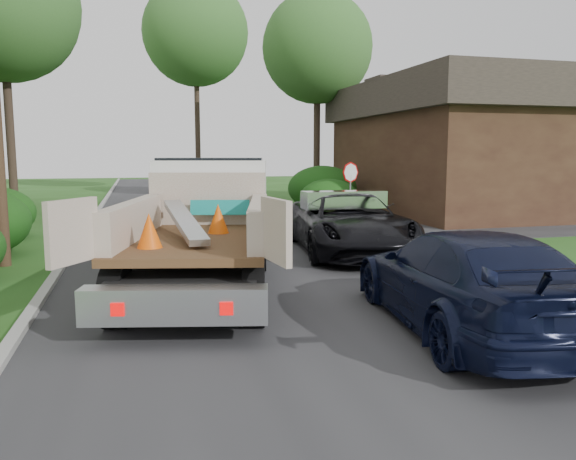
% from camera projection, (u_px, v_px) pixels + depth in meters
% --- Properties ---
extents(ground, '(120.00, 120.00, 0.00)m').
position_uv_depth(ground, '(266.00, 301.00, 10.55)').
color(ground, '#234D16').
rests_on(ground, ground).
extents(road, '(8.00, 90.00, 0.02)m').
position_uv_depth(road, '(204.00, 231.00, 20.11)').
color(road, '#28282B').
rests_on(road, ground).
extents(side_street, '(16.00, 7.00, 0.02)m').
position_uv_depth(side_street, '(510.00, 224.00, 22.26)').
color(side_street, '#28282B').
rests_on(side_street, ground).
extents(curb_left, '(0.20, 90.00, 0.12)m').
position_uv_depth(curb_left, '(83.00, 234.00, 19.04)').
color(curb_left, '#9E9E99').
rests_on(curb_left, ground).
extents(curb_right, '(0.20, 90.00, 0.12)m').
position_uv_depth(curb_right, '(313.00, 226.00, 21.17)').
color(curb_right, '#9E9E99').
rests_on(curb_right, ground).
extents(stop_sign, '(0.71, 0.32, 2.48)m').
position_uv_depth(stop_sign, '(350.00, 181.00, 20.27)').
color(stop_sign, slate).
rests_on(stop_sign, ground).
extents(house_right, '(9.72, 12.96, 6.20)m').
position_uv_depth(house_right, '(465.00, 146.00, 26.89)').
color(house_right, '#341E15').
rests_on(house_right, ground).
extents(hedge_right_a, '(2.60, 2.60, 1.70)m').
position_uv_depth(hedge_right_a, '(329.00, 198.00, 24.37)').
color(hedge_right_a, '#123C0D').
rests_on(hedge_right_a, ground).
extents(hedge_right_b, '(3.38, 3.38, 2.21)m').
position_uv_depth(hedge_right_b, '(322.00, 188.00, 27.39)').
color(hedge_right_b, '#123C0D').
rests_on(hedge_right_b, ground).
extents(tree_left_far, '(6.40, 6.40, 12.20)m').
position_uv_depth(tree_left_far, '(2.00, 6.00, 23.67)').
color(tree_left_far, '#2D2119').
rests_on(tree_left_far, ground).
extents(tree_right_far, '(6.00, 6.00, 11.50)m').
position_uv_depth(tree_right_far, '(317.00, 48.00, 30.49)').
color(tree_right_far, '#2D2119').
rests_on(tree_right_far, ground).
extents(tree_center_far, '(7.20, 7.20, 14.60)m').
position_uv_depth(tree_center_far, '(196.00, 33.00, 38.30)').
color(tree_center_far, '#2D2119').
rests_on(tree_center_far, ground).
extents(flatbed_truck, '(4.44, 7.49, 2.66)m').
position_uv_depth(flatbed_truck, '(207.00, 215.00, 12.12)').
color(flatbed_truck, black).
rests_on(flatbed_truck, ground).
extents(black_pickup, '(3.57, 6.36, 1.68)m').
position_uv_depth(black_pickup, '(349.00, 223.00, 15.62)').
color(black_pickup, black).
rests_on(black_pickup, ground).
extents(navy_suv, '(2.94, 5.74, 1.59)m').
position_uv_depth(navy_suv, '(465.00, 280.00, 8.72)').
color(navy_suv, black).
rests_on(navy_suv, ground).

